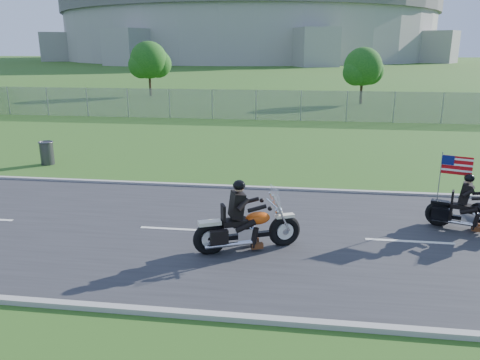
# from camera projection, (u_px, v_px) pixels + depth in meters

# --- Properties ---
(ground) EXTENTS (420.00, 420.00, 0.00)m
(ground) POSITION_uv_depth(u_px,v_px,m) (253.00, 235.00, 12.41)
(ground) COLOR #26561A
(ground) RESTS_ON ground
(road) EXTENTS (120.00, 8.00, 0.04)m
(road) POSITION_uv_depth(u_px,v_px,m) (253.00, 234.00, 12.40)
(road) COLOR #28282B
(road) RESTS_ON ground
(curb_north) EXTENTS (120.00, 0.18, 0.12)m
(curb_north) POSITION_uv_depth(u_px,v_px,m) (266.00, 188.00, 16.25)
(curb_north) COLOR #9E9B93
(curb_north) RESTS_ON ground
(curb_south) EXTENTS (120.00, 0.18, 0.12)m
(curb_south) POSITION_uv_depth(u_px,v_px,m) (229.00, 317.00, 8.54)
(curb_south) COLOR #9E9B93
(curb_south) RESTS_ON ground
(fence) EXTENTS (60.00, 0.03, 2.00)m
(fence) POSITION_uv_depth(u_px,v_px,m) (212.00, 104.00, 31.83)
(fence) COLOR gray
(fence) RESTS_ON ground
(stadium) EXTENTS (140.40, 140.40, 29.20)m
(stadium) POSITION_uv_depth(u_px,v_px,m) (250.00, 15.00, 172.58)
(stadium) COLOR #A3A099
(stadium) RESTS_ON ground
(tree_fence_near) EXTENTS (3.52, 3.28, 4.75)m
(tree_fence_near) POSITION_uv_depth(u_px,v_px,m) (363.00, 69.00, 39.40)
(tree_fence_near) COLOR #382316
(tree_fence_near) RESTS_ON ground
(tree_fence_mid) EXTENTS (3.96, 3.69, 5.30)m
(tree_fence_mid) POSITION_uv_depth(u_px,v_px,m) (150.00, 62.00, 45.72)
(tree_fence_mid) COLOR #382316
(tree_fence_mid) RESTS_ON ground
(motorcycle_lead) EXTENTS (2.57, 1.36, 1.83)m
(motorcycle_lead) POSITION_uv_depth(u_px,v_px,m) (246.00, 229.00, 11.29)
(motorcycle_lead) COLOR black
(motorcycle_lead) RESTS_ON ground
(motorcycle_follow) EXTENTS (2.29, 1.16, 1.98)m
(motorcycle_follow) POSITION_uv_depth(u_px,v_px,m) (472.00, 213.00, 12.46)
(motorcycle_follow) COLOR black
(motorcycle_follow) RESTS_ON ground
(trash_can) EXTENTS (0.60, 0.60, 0.95)m
(trash_can) POSITION_uv_depth(u_px,v_px,m) (47.00, 153.00, 19.65)
(trash_can) COLOR #3D3D42
(trash_can) RESTS_ON ground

